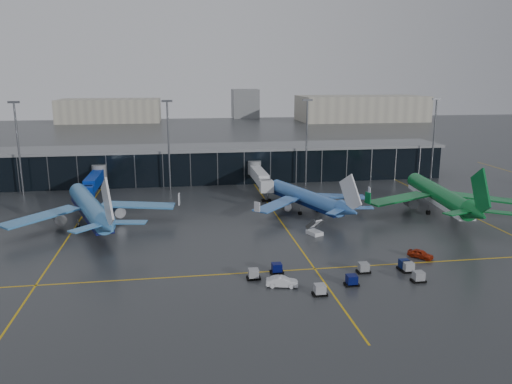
{
  "coord_description": "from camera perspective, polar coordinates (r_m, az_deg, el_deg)",
  "views": [
    {
      "loc": [
        -12.01,
        -92.0,
        31.91
      ],
      "look_at": [
        5.0,
        18.0,
        6.0
      ],
      "focal_mm": 35.0,
      "sensor_mm": 36.0,
      "label": 1
    }
  ],
  "objects": [
    {
      "name": "flood_masts",
      "position": [
        144.15,
        -1.95,
        5.88
      ],
      "size": [
        203.0,
        0.5,
        25.5
      ],
      "color": "#595B60",
      "rests_on": "ground"
    },
    {
      "name": "baggage_carts",
      "position": [
        83.04,
        10.7,
        -9.17
      ],
      "size": [
        28.17,
        10.89,
        1.7
      ],
      "color": "black",
      "rests_on": "ground"
    },
    {
      "name": "ground",
      "position": [
        98.11,
        -1.29,
        -5.88
      ],
      "size": [
        600.0,
        600.0,
        0.0
      ],
      "primitive_type": "plane",
      "color": "#282B2D",
      "rests_on": "ground"
    },
    {
      "name": "jet_bridges",
      "position": [
        139.64,
        -18.09,
        1.15
      ],
      "size": [
        94.0,
        27.5,
        7.2
      ],
      "color": "#595B60",
      "rests_on": "ground"
    },
    {
      "name": "service_van_white",
      "position": [
        78.65,
        2.99,
        -10.2
      ],
      "size": [
        5.2,
        2.69,
        1.63
      ],
      "primitive_type": "imported",
      "rotation": [
        0.0,
        0.0,
        1.37
      ],
      "color": "silver",
      "rests_on": "ground"
    },
    {
      "name": "distant_hangars",
      "position": [
        368.06,
        0.93,
        9.5
      ],
      "size": [
        260.0,
        71.0,
        22.0
      ],
      "color": "#B2AD99",
      "rests_on": "ground"
    },
    {
      "name": "airliner_aer_lingus",
      "position": [
        126.35,
        20.22,
        0.82
      ],
      "size": [
        43.7,
        48.45,
        13.61
      ],
      "primitive_type": null,
      "rotation": [
        0.0,
        0.0,
        -0.12
      ],
      "color": "#0C6B2C",
      "rests_on": "ground"
    },
    {
      "name": "taxi_lines",
      "position": [
        109.68,
        3.18,
        -3.82
      ],
      "size": [
        220.0,
        120.0,
        0.02
      ],
      "color": "gold",
      "rests_on": "ground"
    },
    {
      "name": "terminal_pier",
      "position": [
        156.72,
        -4.28,
        3.34
      ],
      "size": [
        142.0,
        17.0,
        10.7
      ],
      "color": "black",
      "rests_on": "ground"
    },
    {
      "name": "airliner_arkefly",
      "position": [
        113.69,
        -18.54,
        -0.38
      ],
      "size": [
        50.73,
        54.03,
        13.48
      ],
      "primitive_type": null,
      "rotation": [
        0.0,
        0.0,
        0.33
      ],
      "color": "#3A7EBE",
      "rests_on": "ground"
    },
    {
      "name": "service_van_red",
      "position": [
        94.92,
        18.28,
        -6.74
      ],
      "size": [
        4.29,
        4.66,
        1.55
      ],
      "primitive_type": "imported",
      "rotation": [
        0.0,
        0.0,
        0.69
      ],
      "color": "#9F240C",
      "rests_on": "ground"
    },
    {
      "name": "airliner_klm_near",
      "position": [
        119.61,
        5.65,
        0.4
      ],
      "size": [
        43.29,
        46.08,
        11.47
      ],
      "primitive_type": null,
      "rotation": [
        0.0,
        0.0,
        0.34
      ],
      "color": "#396FBD",
      "rests_on": "ground"
    },
    {
      "name": "mobile_airstair",
      "position": [
        103.79,
        6.71,
        -4.45
      ],
      "size": [
        3.29,
        3.81,
        3.45
      ],
      "rotation": [
        0.0,
        0.0,
        0.41
      ],
      "color": "silver",
      "rests_on": "ground"
    }
  ]
}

